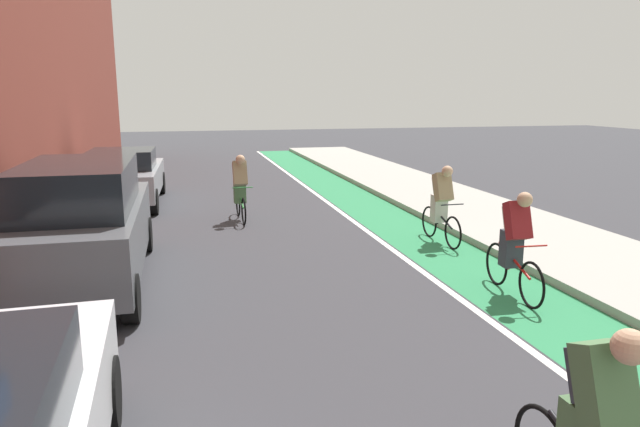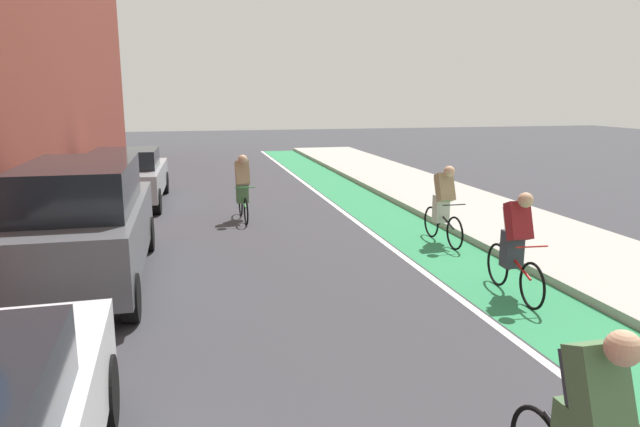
# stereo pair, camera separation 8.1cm
# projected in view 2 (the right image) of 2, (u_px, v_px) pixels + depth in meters

# --- Properties ---
(ground_plane) EXTENTS (73.64, 73.64, 0.00)m
(ground_plane) POSITION_uv_depth(u_px,v_px,m) (262.00, 240.00, 11.94)
(ground_plane) COLOR #38383D
(bike_lane_paint) EXTENTS (1.60, 33.47, 0.00)m
(bike_lane_paint) POSITION_uv_depth(u_px,v_px,m) (382.00, 214.00, 14.58)
(bike_lane_paint) COLOR #2D8451
(bike_lane_paint) RESTS_ON ground
(lane_divider_stripe) EXTENTS (0.12, 33.47, 0.00)m
(lane_divider_stripe) POSITION_uv_depth(u_px,v_px,m) (348.00, 215.00, 14.38)
(lane_divider_stripe) COLOR white
(lane_divider_stripe) RESTS_ON ground
(sidewalk_right) EXTENTS (3.10, 33.47, 0.14)m
(sidewalk_right) POSITION_uv_depth(u_px,v_px,m) (466.00, 207.00, 15.08)
(sidewalk_right) COLOR #A8A59E
(sidewalk_right) RESTS_ON ground
(parked_suv_gray) EXTENTS (1.82, 4.74, 1.98)m
(parked_suv_gray) POSITION_uv_depth(u_px,v_px,m) (85.00, 223.00, 8.97)
(parked_suv_gray) COLOR #595B60
(parked_suv_gray) RESTS_ON ground
(parked_sedan_silver) EXTENTS (2.04, 4.35, 1.53)m
(parked_sedan_silver) POSITION_uv_depth(u_px,v_px,m) (128.00, 176.00, 15.68)
(parked_sedan_silver) COLOR #9EA0A8
(parked_sedan_silver) RESTS_ON ground
(cyclist_mid) EXTENTS (0.48, 1.73, 1.62)m
(cyclist_mid) POSITION_uv_depth(u_px,v_px,m) (516.00, 241.00, 8.49)
(cyclist_mid) COLOR black
(cyclist_mid) RESTS_ON ground
(cyclist_trailing) EXTENTS (0.48, 1.71, 1.61)m
(cyclist_trailing) POSITION_uv_depth(u_px,v_px,m) (443.00, 202.00, 11.56)
(cyclist_trailing) COLOR black
(cyclist_trailing) RESTS_ON ground
(cyclist_far) EXTENTS (0.48, 1.69, 1.60)m
(cyclist_far) POSITION_uv_depth(u_px,v_px,m) (243.00, 185.00, 13.68)
(cyclist_far) COLOR black
(cyclist_far) RESTS_ON ground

